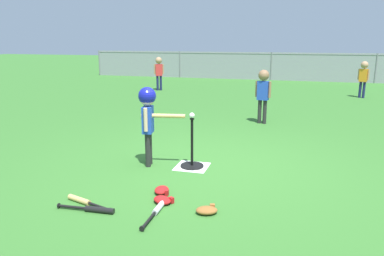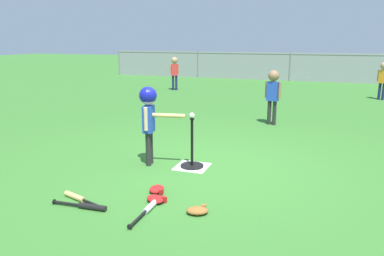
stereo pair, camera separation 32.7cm
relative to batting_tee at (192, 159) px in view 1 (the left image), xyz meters
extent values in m
plane|color=#336B28|center=(0.25, 0.06, -0.11)|extent=(60.00, 60.00, 0.00)
cube|color=white|center=(0.00, 0.00, -0.11)|extent=(0.44, 0.44, 0.01)
cylinder|color=black|center=(0.00, 0.00, -0.10)|extent=(0.32, 0.32, 0.03)
cylinder|color=black|center=(0.00, 0.00, 0.25)|extent=(0.04, 0.04, 0.66)
cylinder|color=black|center=(0.00, 0.00, 0.57)|extent=(0.06, 0.06, 0.02)
sphere|color=white|center=(0.00, 0.00, 0.61)|extent=(0.07, 0.07, 0.07)
cylinder|color=#262626|center=(-0.60, -0.05, 0.13)|extent=(0.07, 0.07, 0.47)
cylinder|color=#262626|center=(-0.58, -0.15, 0.13)|extent=(0.07, 0.07, 0.47)
cube|color=#2347B7|center=(-0.59, -0.10, 0.54)|extent=(0.16, 0.23, 0.36)
cylinder|color=beige|center=(-0.62, 0.03, 0.57)|extent=(0.05, 0.05, 0.31)
cylinder|color=beige|center=(-0.57, -0.23, 0.57)|extent=(0.05, 0.05, 0.31)
sphere|color=beige|center=(-0.59, -0.10, 0.84)|extent=(0.21, 0.21, 0.21)
sphere|color=#141999|center=(-0.59, -0.10, 0.87)|extent=(0.24, 0.24, 0.24)
cylinder|color=#DBB266|center=(-0.39, -0.07, 0.60)|extent=(0.60, 0.16, 0.06)
cylinder|color=#191E4C|center=(3.24, 7.17, 0.13)|extent=(0.07, 0.07, 0.48)
cylinder|color=#191E4C|center=(3.14, 7.21, 0.13)|extent=(0.07, 0.07, 0.48)
cube|color=orange|center=(3.19, 7.19, 0.55)|extent=(0.25, 0.20, 0.37)
cylinder|color=tan|center=(3.31, 7.14, 0.58)|extent=(0.05, 0.05, 0.32)
cylinder|color=tan|center=(3.07, 7.25, 0.58)|extent=(0.05, 0.05, 0.32)
sphere|color=tan|center=(3.19, 7.19, 0.86)|extent=(0.21, 0.21, 0.21)
cylinder|color=#191E4C|center=(-3.10, 7.11, 0.14)|extent=(0.08, 0.08, 0.49)
cylinder|color=#191E4C|center=(-3.20, 7.06, 0.14)|extent=(0.08, 0.08, 0.49)
cube|color=red|center=(-3.15, 7.08, 0.58)|extent=(0.25, 0.21, 0.38)
cylinder|color=tan|center=(-3.03, 7.14, 0.60)|extent=(0.05, 0.05, 0.33)
cylinder|color=tan|center=(-3.28, 7.03, 0.60)|extent=(0.05, 0.05, 0.33)
sphere|color=tan|center=(-3.15, 7.08, 0.89)|extent=(0.22, 0.22, 0.22)
cylinder|color=#262626|center=(0.72, 2.95, 0.14)|extent=(0.08, 0.08, 0.49)
cylinder|color=#262626|center=(0.62, 2.97, 0.14)|extent=(0.08, 0.08, 0.49)
cube|color=#2347B7|center=(0.67, 2.96, 0.58)|extent=(0.24, 0.18, 0.38)
cylinder|color=#8C6647|center=(0.80, 2.93, 0.60)|extent=(0.05, 0.05, 0.33)
cylinder|color=#8C6647|center=(0.54, 2.99, 0.60)|extent=(0.05, 0.05, 0.33)
sphere|color=#8C6647|center=(0.67, 2.96, 0.89)|extent=(0.22, 0.22, 0.22)
cylinder|color=silver|center=(0.03, -1.33, -0.08)|extent=(0.06, 0.32, 0.06)
cylinder|color=black|center=(0.03, -1.66, -0.08)|extent=(0.03, 0.32, 0.03)
cylinder|color=black|center=(0.04, -1.82, -0.08)|extent=(0.05, 0.02, 0.05)
cylinder|color=#DBB266|center=(-0.86, -1.43, -0.08)|extent=(0.31, 0.15, 0.06)
cylinder|color=black|center=(-0.57, -1.52, -0.08)|extent=(0.30, 0.12, 0.03)
cylinder|color=black|center=(-0.42, -1.56, -0.08)|extent=(0.03, 0.05, 0.05)
cylinder|color=black|center=(-0.53, -1.58, -0.08)|extent=(0.31, 0.08, 0.06)
cylinder|color=black|center=(-0.83, -1.60, -0.08)|extent=(0.31, 0.05, 0.03)
cylinder|color=black|center=(-0.99, -1.61, -0.08)|extent=(0.02, 0.05, 0.05)
ellipsoid|color=#B21919|center=(0.01, -1.20, -0.07)|extent=(0.27, 0.25, 0.07)
cube|color=#B21919|center=(0.10, -1.17, -0.07)|extent=(0.06, 0.06, 0.06)
ellipsoid|color=#B21919|center=(-0.09, -0.95, -0.07)|extent=(0.19, 0.24, 0.07)
cube|color=#B21919|center=(-0.01, -1.00, -0.07)|extent=(0.05, 0.06, 0.06)
ellipsoid|color=brown|center=(0.52, -1.31, -0.07)|extent=(0.26, 0.22, 0.07)
cube|color=brown|center=(0.56, -1.22, -0.07)|extent=(0.06, 0.05, 0.06)
cylinder|color=slate|center=(-7.75, 11.28, 0.47)|extent=(0.06, 0.06, 1.15)
cylinder|color=slate|center=(-3.75, 11.28, 0.47)|extent=(0.06, 0.06, 1.15)
cylinder|color=slate|center=(0.25, 11.28, 0.47)|extent=(0.06, 0.06, 1.15)
cylinder|color=slate|center=(4.25, 11.28, 0.47)|extent=(0.06, 0.06, 1.15)
cube|color=gray|center=(0.25, 11.28, 0.98)|extent=(16.00, 0.03, 0.03)
cube|color=gray|center=(0.25, 11.28, 0.47)|extent=(16.00, 0.01, 1.15)
camera|label=1|loc=(1.31, -4.66, 1.62)|focal=34.70mm
camera|label=2|loc=(1.63, -4.56, 1.62)|focal=34.70mm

